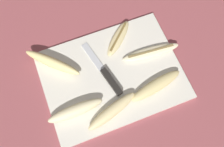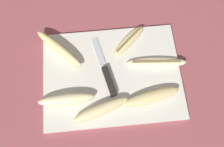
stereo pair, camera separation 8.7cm
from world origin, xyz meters
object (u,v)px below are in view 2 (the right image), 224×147
banana_golden_short (59,48)px  banana_ripe_center (101,109)px  banana_cream_curved (66,99)px  banana_bright_far (156,63)px  banana_spotted_left (151,97)px  knife (107,76)px  banana_mellow_near (128,41)px

banana_golden_short → banana_ripe_center: (0.13, -0.23, -0.00)m
banana_cream_curved → banana_bright_far: bearing=18.5°
banana_ripe_center → banana_golden_short: bearing=119.3°
banana_spotted_left → banana_golden_short: bearing=145.5°
banana_bright_far → banana_cream_curved: 0.32m
banana_spotted_left → banana_cream_curved: size_ratio=1.07×
banana_spotted_left → banana_ripe_center: bearing=-170.8°
banana_golden_short → banana_bright_far: size_ratio=0.81×
knife → banana_spotted_left: 0.16m
banana_bright_far → banana_cream_curved: bearing=-161.5°
banana_mellow_near → banana_cream_curved: bearing=-138.9°
knife → banana_spotted_left: size_ratio=1.16×
knife → banana_ripe_center: banana_ripe_center is taller
knife → banana_bright_far: (0.17, 0.03, 0.00)m
knife → banana_mellow_near: size_ratio=1.61×
banana_mellow_near → banana_golden_short: bearing=-177.5°
banana_golden_short → banana_spotted_left: (0.29, -0.20, -0.00)m
banana_spotted_left → banana_bright_far: (0.04, 0.12, -0.01)m
banana_golden_short → banana_mellow_near: bearing=2.5°
banana_spotted_left → banana_ripe_center: (-0.16, -0.03, 0.00)m
banana_golden_short → knife: bearing=-35.7°
banana_golden_short → banana_spotted_left: size_ratio=0.87×
knife → banana_mellow_near: (0.09, 0.12, 0.00)m
knife → banana_bright_far: banana_bright_far is taller
banana_spotted_left → banana_ripe_center: banana_ripe_center is taller
banana_golden_short → banana_bright_far: 0.34m
banana_spotted_left → banana_cream_curved: banana_cream_curved is taller
banana_spotted_left → banana_mellow_near: 0.22m
banana_ripe_center → banana_cream_curved: bearing=158.1°
knife → banana_spotted_left: bearing=-45.8°
banana_mellow_near → banana_spotted_left: bearing=-77.1°
banana_bright_far → banana_spotted_left: bearing=-106.9°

